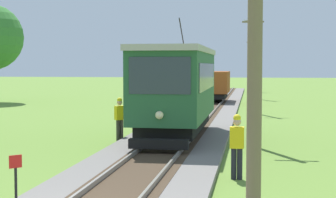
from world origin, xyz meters
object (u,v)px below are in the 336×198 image
(freight_car, at_px, (214,85))
(track_worker, at_px, (237,144))
(utility_pole_distant, at_px, (252,63))
(utility_pole_near_tram, at_px, (253,58))
(gravel_pile, at_px, (165,94))
(utility_pole_mid, at_px, (253,60))
(utility_pole_foreground, at_px, (255,1))
(red_tram, at_px, (177,88))
(trackside_signal_marker, at_px, (16,179))
(utility_pole_far, at_px, (252,54))
(second_worker, at_px, (120,117))

(freight_car, bearing_deg, track_worker, -84.65)
(track_worker, bearing_deg, utility_pole_distant, -178.71)
(utility_pole_near_tram, relative_size, utility_pole_distant, 0.99)
(gravel_pile, bearing_deg, utility_pole_mid, -57.64)
(utility_pole_foreground, height_order, utility_pole_mid, utility_pole_foreground)
(red_tram, distance_m, utility_pole_foreground, 13.24)
(trackside_signal_marker, relative_size, gravel_pile, 0.41)
(utility_pole_near_tram, height_order, gravel_pile, utility_pole_near_tram)
(utility_pole_mid, xyz_separation_m, track_worker, (-0.43, -20.51, -2.48))
(red_tram, distance_m, trackside_signal_marker, 11.03)
(track_worker, bearing_deg, gravel_pile, -165.50)
(freight_car, distance_m, utility_pole_far, 8.83)
(utility_pole_mid, bearing_deg, trackside_signal_marker, -101.75)
(freight_car, xyz_separation_m, second_worker, (-2.35, -21.56, -0.57))
(utility_pole_near_tram, xyz_separation_m, track_worker, (-0.43, -6.16, -2.42))
(utility_pole_mid, distance_m, track_worker, 20.66)
(track_worker, bearing_deg, utility_pole_foreground, 6.01)
(utility_pole_distant, height_order, track_worker, utility_pole_distant)
(red_tram, distance_m, utility_pole_mid, 13.94)
(red_tram, relative_size, utility_pole_near_tram, 1.29)
(utility_pole_distant, bearing_deg, utility_pole_mid, -90.00)
(red_tram, bearing_deg, utility_pole_near_tram, -14.83)
(utility_pole_foreground, xyz_separation_m, utility_pole_mid, (0.00, 26.26, -0.65))
(utility_pole_mid, relative_size, utility_pole_distant, 1.01)
(track_worker, bearing_deg, utility_pole_mid, -179.41)
(utility_pole_distant, bearing_deg, freight_car, -98.25)
(utility_pole_foreground, height_order, gravel_pile, utility_pole_foreground)
(utility_pole_mid, xyz_separation_m, trackside_signal_marker, (-5.05, -24.27, -2.80))
(red_tram, bearing_deg, utility_pole_distant, 85.87)
(utility_pole_near_tram, distance_m, trackside_signal_marker, 11.47)
(red_tram, relative_size, gravel_pile, 2.98)
(utility_pole_mid, bearing_deg, second_worker, -111.64)
(freight_car, height_order, utility_pole_foreground, utility_pole_foreground)
(track_worker, bearing_deg, freight_car, -172.87)
(red_tram, xyz_separation_m, gravel_pile, (-4.77, 25.92, -1.66))
(utility_pole_near_tram, relative_size, track_worker, 3.71)
(red_tram, bearing_deg, trackside_signal_marker, -100.39)
(utility_pole_foreground, height_order, second_worker, utility_pole_foreground)
(gravel_pile, xyz_separation_m, track_worker, (7.42, -32.89, 0.45))
(trackside_signal_marker, bearing_deg, utility_pole_foreground, -21.53)
(utility_pole_far, bearing_deg, utility_pole_distant, 90.00)
(freight_car, relative_size, track_worker, 2.91)
(track_worker, bearing_deg, utility_pole_near_tram, 177.83)
(utility_pole_near_tram, bearing_deg, freight_car, 97.90)
(freight_car, bearing_deg, second_worker, -96.23)
(red_tram, distance_m, utility_pole_far, 29.46)
(utility_pole_mid, distance_m, gravel_pile, 14.95)
(second_worker, bearing_deg, track_worker, 172.76)
(red_tram, height_order, utility_pole_foreground, utility_pole_foreground)
(red_tram, height_order, utility_pole_mid, utility_pole_mid)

